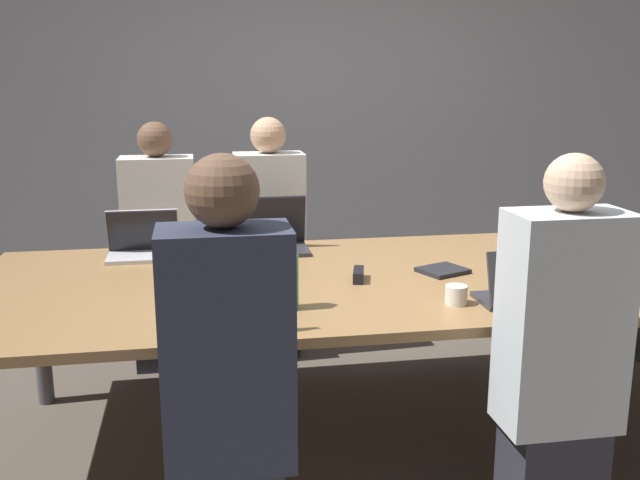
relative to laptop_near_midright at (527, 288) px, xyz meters
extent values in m
plane|color=brown|center=(-0.41, 0.51, -0.83)|extent=(24.00, 24.00, 0.00)
cube|color=#9999A3|center=(-0.41, 2.79, 0.57)|extent=(12.00, 0.06, 2.80)
cube|color=#9E7547|center=(-0.41, 0.51, -0.09)|extent=(3.70, 1.47, 0.04)
cylinder|color=#4C4C51|center=(-2.08, 1.07, -0.47)|extent=(0.08, 0.08, 0.72)
cube|color=#333338|center=(0.00, 0.04, -0.06)|extent=(0.36, 0.21, 0.02)
cube|color=#333338|center=(0.00, -0.04, 0.06)|extent=(0.37, 0.08, 0.21)
cube|color=#0F1933|center=(0.00, -0.03, 0.05)|extent=(0.36, 0.07, 0.20)
cube|color=silver|center=(-0.06, -0.39, 0.00)|extent=(0.40, 0.24, 0.76)
sphere|color=beige|center=(-0.06, -0.39, 0.48)|extent=(0.19, 0.19, 0.19)
cylinder|color=white|center=(-0.28, 0.05, -0.03)|extent=(0.09, 0.09, 0.08)
cube|color=#B7B7BC|center=(-1.19, -0.03, -0.06)|extent=(0.32, 0.24, 0.02)
cube|color=#B7B7BC|center=(-1.19, -0.15, 0.07)|extent=(0.33, 0.03, 0.24)
cube|color=#0F1933|center=(-1.19, -0.14, 0.07)|extent=(0.32, 0.03, 0.24)
cube|color=#33384C|center=(-1.20, -0.45, 0.00)|extent=(0.40, 0.24, 0.76)
sphere|color=brown|center=(-1.20, -0.45, 0.49)|extent=(0.22, 0.22, 0.22)
cylinder|color=green|center=(-0.94, 0.11, 0.04)|extent=(0.08, 0.08, 0.22)
cylinder|color=green|center=(-0.94, 0.11, 0.17)|extent=(0.04, 0.04, 0.05)
cube|color=silver|center=(-1.55, 0.99, -0.06)|extent=(0.34, 0.22, 0.02)
cube|color=silver|center=(-1.55, 1.08, 0.06)|extent=(0.35, 0.06, 0.22)
cube|color=black|center=(-1.55, 1.07, 0.06)|extent=(0.34, 0.06, 0.21)
cube|color=#2D2D38|center=(-1.49, 1.46, -0.60)|extent=(0.32, 0.24, 0.45)
cube|color=silver|center=(-1.49, 1.46, 0.00)|extent=(0.40, 0.24, 0.76)
sphere|color=brown|center=(-1.49, 1.46, 0.48)|extent=(0.19, 0.19, 0.19)
cube|color=#333338|center=(-0.89, 1.01, -0.06)|extent=(0.33, 0.26, 0.02)
cube|color=#333338|center=(-0.89, 1.12, 0.08)|extent=(0.34, 0.06, 0.26)
cube|color=black|center=(-0.89, 1.11, 0.08)|extent=(0.33, 0.06, 0.25)
cube|color=#2D2D38|center=(-0.86, 1.55, -0.60)|extent=(0.32, 0.24, 0.45)
cube|color=silver|center=(-0.86, 1.55, 0.00)|extent=(0.40, 0.24, 0.76)
sphere|color=tan|center=(-0.86, 1.55, 0.49)|extent=(0.20, 0.20, 0.20)
cube|color=black|center=(-0.58, 0.45, -0.04)|extent=(0.08, 0.16, 0.05)
cube|color=#232328|center=(-0.17, 0.50, -0.06)|extent=(0.25, 0.24, 0.02)
camera|label=1|loc=(-1.27, -2.51, 0.82)|focal=40.00mm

